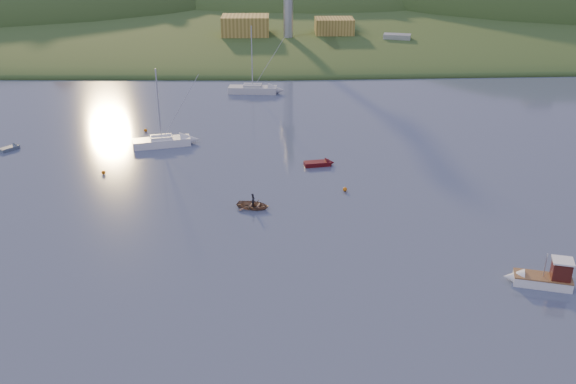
{
  "coord_description": "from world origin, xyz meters",
  "views": [
    {
      "loc": [
        -1.75,
        -30.55,
        30.33
      ],
      "look_at": [
        -0.2,
        32.85,
        2.11
      ],
      "focal_mm": 40.0,
      "sensor_mm": 36.0,
      "label": 1
    }
  ],
  "objects_px": {
    "sailboat_far": "(253,89)",
    "canoe": "(253,205)",
    "grey_dinghy": "(13,147)",
    "fishing_boat": "(538,277)",
    "sailboat_near": "(162,141)",
    "red_tender": "(323,163)"
  },
  "relations": [
    {
      "from": "fishing_boat",
      "to": "red_tender",
      "type": "height_order",
      "value": "fishing_boat"
    },
    {
      "from": "canoe",
      "to": "grey_dinghy",
      "type": "bearing_deg",
      "value": 75.23
    },
    {
      "from": "canoe",
      "to": "sailboat_near",
      "type": "bearing_deg",
      "value": 48.65
    },
    {
      "from": "sailboat_near",
      "to": "canoe",
      "type": "distance_m",
      "value": 24.37
    },
    {
      "from": "sailboat_far",
      "to": "canoe",
      "type": "distance_m",
      "value": 48.01
    },
    {
      "from": "red_tender",
      "to": "grey_dinghy",
      "type": "distance_m",
      "value": 42.67
    },
    {
      "from": "sailboat_near",
      "to": "red_tender",
      "type": "bearing_deg",
      "value": -33.52
    },
    {
      "from": "fishing_boat",
      "to": "sailboat_near",
      "type": "xyz_separation_m",
      "value": [
        -38.55,
        36.78,
        -0.09
      ]
    },
    {
      "from": "fishing_boat",
      "to": "sailboat_far",
      "type": "height_order",
      "value": "sailboat_far"
    },
    {
      "from": "red_tender",
      "to": "sailboat_near",
      "type": "bearing_deg",
      "value": 150.71
    },
    {
      "from": "sailboat_near",
      "to": "grey_dinghy",
      "type": "bearing_deg",
      "value": 168.21
    },
    {
      "from": "sailboat_far",
      "to": "canoe",
      "type": "bearing_deg",
      "value": -84.08
    },
    {
      "from": "red_tender",
      "to": "grey_dinghy",
      "type": "relative_size",
      "value": 1.36
    },
    {
      "from": "canoe",
      "to": "red_tender",
      "type": "relative_size",
      "value": 0.88
    },
    {
      "from": "red_tender",
      "to": "canoe",
      "type": "bearing_deg",
      "value": -133.92
    },
    {
      "from": "red_tender",
      "to": "sailboat_far",
      "type": "bearing_deg",
      "value": 96.15
    },
    {
      "from": "fishing_boat",
      "to": "grey_dinghy",
      "type": "relative_size",
      "value": 1.97
    },
    {
      "from": "red_tender",
      "to": "grey_dinghy",
      "type": "height_order",
      "value": "red_tender"
    },
    {
      "from": "fishing_boat",
      "to": "sailboat_far",
      "type": "bearing_deg",
      "value": -51.9
    },
    {
      "from": "sailboat_far",
      "to": "canoe",
      "type": "xyz_separation_m",
      "value": [
        1.31,
        -47.99,
        -0.39
      ]
    },
    {
      "from": "fishing_boat",
      "to": "sailboat_far",
      "type": "relative_size",
      "value": 0.5
    },
    {
      "from": "fishing_boat",
      "to": "red_tender",
      "type": "relative_size",
      "value": 1.45
    }
  ]
}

